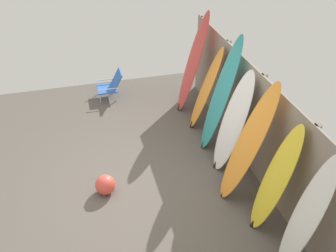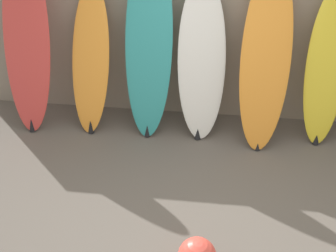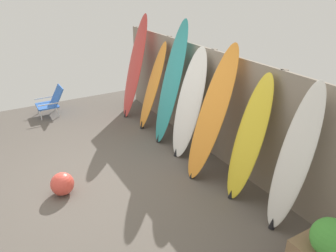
{
  "view_description": "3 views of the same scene",
  "coord_description": "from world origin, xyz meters",
  "px_view_note": "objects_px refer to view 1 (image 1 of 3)",
  "views": [
    {
      "loc": [
        4.67,
        -0.75,
        4.4
      ],
      "look_at": [
        -0.3,
        0.57,
        0.89
      ],
      "focal_mm": 40.0,
      "sensor_mm": 36.0,
      "label": 1
    },
    {
      "loc": [
        0.14,
        -3.28,
        3.26
      ],
      "look_at": [
        -0.3,
        0.41,
        0.8
      ],
      "focal_mm": 50.0,
      "sensor_mm": 36.0,
      "label": 2
    },
    {
      "loc": [
        4.19,
        -1.21,
        2.86
      ],
      "look_at": [
        0.39,
        0.96,
        0.85
      ],
      "focal_mm": 35.0,
      "sensor_mm": 36.0,
      "label": 3
    }
  ],
  "objects_px": {
    "surfboard_orange_1": "(206,90)",
    "surfboard_orange_4": "(248,144)",
    "surfboard_white_6": "(306,217)",
    "beach_ball": "(105,185)",
    "surfboard_red_0": "(193,64)",
    "surfboard_white_3": "(233,123)",
    "beach_chair": "(111,85)",
    "surfboard_yellow_5": "(275,180)",
    "surfboard_teal_2": "(220,96)"
  },
  "relations": [
    {
      "from": "surfboard_teal_2",
      "to": "surfboard_white_6",
      "type": "xyz_separation_m",
      "value": [
        2.75,
        0.04,
        -0.17
      ]
    },
    {
      "from": "surfboard_white_3",
      "to": "surfboard_orange_4",
      "type": "distance_m",
      "value": 0.72
    },
    {
      "from": "beach_ball",
      "to": "surfboard_orange_1",
      "type": "bearing_deg",
      "value": 123.12
    },
    {
      "from": "surfboard_orange_1",
      "to": "beach_ball",
      "type": "bearing_deg",
      "value": -56.88
    },
    {
      "from": "surfboard_orange_1",
      "to": "beach_ball",
      "type": "relative_size",
      "value": 5.23
    },
    {
      "from": "surfboard_orange_1",
      "to": "surfboard_orange_4",
      "type": "xyz_separation_m",
      "value": [
        2.03,
        -0.06,
        0.16
      ]
    },
    {
      "from": "surfboard_red_0",
      "to": "surfboard_white_6",
      "type": "distance_m",
      "value": 4.19
    },
    {
      "from": "beach_chair",
      "to": "surfboard_orange_4",
      "type": "bearing_deg",
      "value": 22.0
    },
    {
      "from": "surfboard_orange_1",
      "to": "surfboard_teal_2",
      "type": "height_order",
      "value": "surfboard_teal_2"
    },
    {
      "from": "surfboard_orange_1",
      "to": "beach_ball",
      "type": "xyz_separation_m",
      "value": [
        1.44,
        -2.2,
        -0.69
      ]
    },
    {
      "from": "surfboard_white_6",
      "to": "beach_ball",
      "type": "xyz_separation_m",
      "value": [
        -2.01,
        -2.26,
        -0.76
      ]
    },
    {
      "from": "surfboard_orange_1",
      "to": "surfboard_yellow_5",
      "type": "height_order",
      "value": "surfboard_yellow_5"
    },
    {
      "from": "surfboard_orange_4",
      "to": "beach_chair",
      "type": "relative_size",
      "value": 3.23
    },
    {
      "from": "surfboard_white_3",
      "to": "beach_ball",
      "type": "distance_m",
      "value": 2.34
    },
    {
      "from": "surfboard_red_0",
      "to": "surfboard_white_3",
      "type": "xyz_separation_m",
      "value": [
        2.05,
        0.05,
        -0.16
      ]
    },
    {
      "from": "surfboard_orange_1",
      "to": "surfboard_red_0",
      "type": "bearing_deg",
      "value": -176.76
    },
    {
      "from": "surfboard_orange_4",
      "to": "beach_ball",
      "type": "relative_size",
      "value": 6.14
    },
    {
      "from": "surfboard_white_3",
      "to": "beach_ball",
      "type": "relative_size",
      "value": 5.6
    },
    {
      "from": "surfboard_red_0",
      "to": "beach_ball",
      "type": "distance_m",
      "value": 3.2
    },
    {
      "from": "surfboard_red_0",
      "to": "surfboard_white_6",
      "type": "height_order",
      "value": "surfboard_red_0"
    },
    {
      "from": "surfboard_yellow_5",
      "to": "surfboard_white_6",
      "type": "relative_size",
      "value": 0.94
    },
    {
      "from": "surfboard_white_6",
      "to": "beach_chair",
      "type": "xyz_separation_m",
      "value": [
        -5.14,
        -1.73,
        -0.6
      ]
    },
    {
      "from": "surfboard_white_6",
      "to": "beach_ball",
      "type": "relative_size",
      "value": 5.65
    },
    {
      "from": "surfboard_orange_1",
      "to": "beach_ball",
      "type": "height_order",
      "value": "surfboard_orange_1"
    },
    {
      "from": "surfboard_red_0",
      "to": "surfboard_white_3",
      "type": "height_order",
      "value": "surfboard_red_0"
    },
    {
      "from": "surfboard_teal_2",
      "to": "surfboard_white_3",
      "type": "bearing_deg",
      "value": -0.58
    },
    {
      "from": "surfboard_red_0",
      "to": "beach_ball",
      "type": "bearing_deg",
      "value": -44.89
    },
    {
      "from": "surfboard_white_3",
      "to": "surfboard_yellow_5",
      "type": "relative_size",
      "value": 1.05
    },
    {
      "from": "surfboard_teal_2",
      "to": "surfboard_yellow_5",
      "type": "xyz_separation_m",
      "value": [
        2.02,
        0.03,
        -0.22
      ]
    },
    {
      "from": "surfboard_teal_2",
      "to": "beach_chair",
      "type": "relative_size",
      "value": 3.53
    },
    {
      "from": "surfboard_white_6",
      "to": "beach_ball",
      "type": "height_order",
      "value": "surfboard_white_6"
    },
    {
      "from": "beach_ball",
      "to": "beach_chair",
      "type": "bearing_deg",
      "value": 170.39
    },
    {
      "from": "surfboard_white_6",
      "to": "surfboard_red_0",
      "type": "bearing_deg",
      "value": -178.65
    },
    {
      "from": "surfboard_yellow_5",
      "to": "beach_chair",
      "type": "height_order",
      "value": "surfboard_yellow_5"
    },
    {
      "from": "surfboard_teal_2",
      "to": "surfboard_orange_4",
      "type": "height_order",
      "value": "surfboard_teal_2"
    },
    {
      "from": "surfboard_white_3",
      "to": "surfboard_white_6",
      "type": "relative_size",
      "value": 0.99
    },
    {
      "from": "surfboard_orange_1",
      "to": "surfboard_yellow_5",
      "type": "distance_m",
      "value": 2.72
    },
    {
      "from": "surfboard_orange_4",
      "to": "beach_chair",
      "type": "bearing_deg",
      "value": -156.58
    },
    {
      "from": "surfboard_orange_4",
      "to": "surfboard_red_0",
      "type": "bearing_deg",
      "value": 179.59
    },
    {
      "from": "beach_ball",
      "to": "surfboard_white_6",
      "type": "bearing_deg",
      "value": 48.3
    },
    {
      "from": "surfboard_orange_4",
      "to": "surfboard_yellow_5",
      "type": "relative_size",
      "value": 1.15
    },
    {
      "from": "surfboard_yellow_5",
      "to": "beach_chair",
      "type": "distance_m",
      "value": 4.77
    },
    {
      "from": "surfboard_red_0",
      "to": "surfboard_orange_4",
      "type": "height_order",
      "value": "surfboard_red_0"
    },
    {
      "from": "surfboard_white_6",
      "to": "beach_ball",
      "type": "distance_m",
      "value": 3.12
    },
    {
      "from": "surfboard_orange_4",
      "to": "surfboard_white_6",
      "type": "bearing_deg",
      "value": 4.75
    },
    {
      "from": "surfboard_white_6",
      "to": "beach_chair",
      "type": "height_order",
      "value": "surfboard_white_6"
    },
    {
      "from": "surfboard_yellow_5",
      "to": "surfboard_white_6",
      "type": "bearing_deg",
      "value": 1.05
    },
    {
      "from": "surfboard_red_0",
      "to": "beach_chair",
      "type": "distance_m",
      "value": 2.04
    },
    {
      "from": "surfboard_orange_4",
      "to": "surfboard_teal_2",
      "type": "bearing_deg",
      "value": 176.82
    },
    {
      "from": "beach_ball",
      "to": "surfboard_orange_4",
      "type": "bearing_deg",
      "value": 74.63
    }
  ]
}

